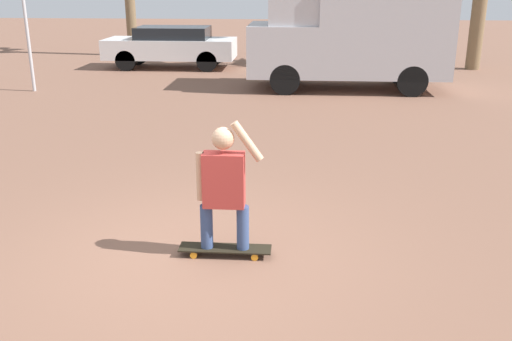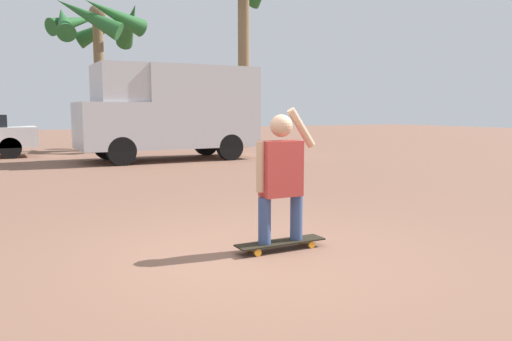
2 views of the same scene
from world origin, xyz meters
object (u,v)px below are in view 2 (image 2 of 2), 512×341
Objects in this scene: skateboard at (281,243)px; palm_tree_center_background at (97,27)px; camper_van at (171,109)px; person_skateboarder at (281,171)px; palm_tree_near_van at (244,2)px.

palm_tree_center_background reaches higher than skateboard.
camper_van is at bearing -76.58° from palm_tree_center_background.
palm_tree_center_background is (1.02, 15.80, 3.90)m from person_skateboarder.
palm_tree_near_van is (4.60, 4.05, 4.51)m from camper_van.
palm_tree_near_van reaches higher than skateboard.
skateboard is at bearing -0.00° from person_skateboarder.
camper_van is (2.26, 10.62, 0.71)m from person_skateboarder.
camper_van is at bearing 78.01° from skateboard.
person_skateboarder reaches higher than skateboard.
palm_tree_near_van is at bearing 64.96° from person_skateboarder.
palm_tree_center_background is at bearing 103.42° from camper_van.
palm_tree_near_van is at bearing -10.92° from palm_tree_center_background.
palm_tree_near_van is 6.09m from palm_tree_center_background.
skateboard is at bearing -115.04° from palm_tree_near_van.
skateboard is 16.52m from palm_tree_center_background.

